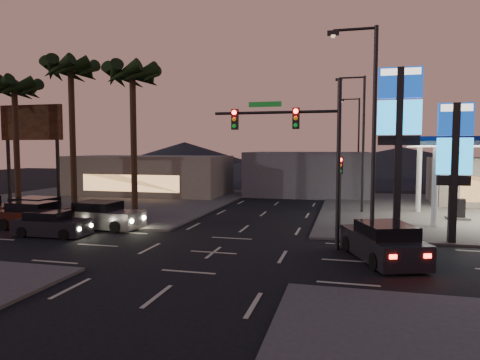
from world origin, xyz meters
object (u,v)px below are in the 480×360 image
(pylon_sign_tall, at_px, (399,118))
(car_lane_b_front, at_px, (102,216))
(pylon_sign_short, at_px, (455,151))
(traffic_signal_mast, at_px, (301,139))
(suv_station, at_px, (383,243))
(car_lane_a_front, at_px, (51,224))
(car_lane_a_mid, at_px, (37,216))
(car_lane_b_mid, at_px, (38,211))

(pylon_sign_tall, xyz_separation_m, car_lane_b_front, (-16.79, -1.41, -5.65))
(pylon_sign_tall, height_order, car_lane_b_front, pylon_sign_tall)
(pylon_sign_short, distance_m, car_lane_b_front, 19.69)
(traffic_signal_mast, bearing_deg, suv_station, -22.52)
(suv_station, bearing_deg, car_lane_a_front, 176.70)
(traffic_signal_mast, distance_m, car_lane_a_mid, 16.40)
(pylon_sign_tall, distance_m, pylon_sign_short, 3.20)
(traffic_signal_mast, xyz_separation_m, car_lane_b_mid, (-16.94, 2.64, -4.46))
(pylon_sign_short, distance_m, car_lane_b_mid, 24.49)
(traffic_signal_mast, relative_size, car_lane_b_front, 1.59)
(pylon_sign_short, distance_m, car_lane_a_mid, 23.37)
(traffic_signal_mast, height_order, car_lane_b_mid, traffic_signal_mast)
(pylon_sign_short, bearing_deg, pylon_sign_tall, 158.20)
(car_lane_a_front, bearing_deg, traffic_signal_mast, 2.27)
(car_lane_b_front, height_order, suv_station, suv_station)
(car_lane_a_front, bearing_deg, car_lane_a_mid, 145.06)
(car_lane_b_front, bearing_deg, car_lane_a_front, -118.99)
(car_lane_a_mid, height_order, car_lane_b_mid, car_lane_b_mid)
(pylon_sign_tall, distance_m, suv_station, 7.63)
(car_lane_a_front, bearing_deg, car_lane_b_front, 61.01)
(car_lane_b_front, bearing_deg, car_lane_b_mid, 173.72)
(car_lane_b_front, bearing_deg, pylon_sign_tall, 4.79)
(car_lane_b_front, height_order, car_lane_b_mid, car_lane_b_mid)
(traffic_signal_mast, xyz_separation_m, car_lane_a_mid, (-15.75, 1.02, -4.48))
(pylon_sign_short, height_order, traffic_signal_mast, traffic_signal_mast)
(pylon_sign_short, bearing_deg, car_lane_a_front, -171.65)
(car_lane_a_front, relative_size, car_lane_b_mid, 0.80)
(car_lane_a_front, height_order, suv_station, suv_station)
(pylon_sign_short, height_order, car_lane_a_mid, pylon_sign_short)
(car_lane_a_front, bearing_deg, car_lane_b_mid, 137.13)
(car_lane_a_front, height_order, car_lane_b_mid, car_lane_b_mid)
(car_lane_a_mid, xyz_separation_m, car_lane_b_mid, (-1.19, 1.62, 0.02))
(pylon_sign_short, relative_size, car_lane_b_front, 1.39)
(pylon_sign_short, xyz_separation_m, car_lane_b_mid, (-24.18, 0.13, -3.89))
(car_lane_a_mid, bearing_deg, car_lane_b_front, 16.32)
(car_lane_a_mid, relative_size, car_lane_b_mid, 0.96)
(traffic_signal_mast, xyz_separation_m, suv_station, (3.68, -1.53, -4.46))
(car_lane_a_front, bearing_deg, pylon_sign_short, 8.35)
(traffic_signal_mast, xyz_separation_m, car_lane_b_front, (-12.05, 2.11, -4.48))
(car_lane_a_front, xyz_separation_m, car_lane_b_mid, (-3.42, 3.18, 0.14))
(car_lane_a_mid, bearing_deg, pylon_sign_tall, 6.92)
(traffic_signal_mast, bearing_deg, pylon_sign_short, 19.13)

